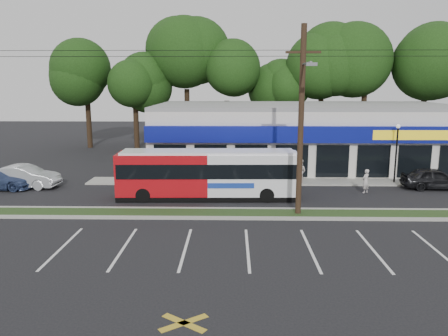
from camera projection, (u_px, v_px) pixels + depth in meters
name	position (u px, v px, depth m)	size (l,w,h in m)	color
ground	(243.00, 220.00, 22.82)	(120.00, 120.00, 0.00)	black
grass_strip	(243.00, 214.00, 23.79)	(40.00, 1.60, 0.12)	#243214
curb_south	(243.00, 218.00, 22.95)	(40.00, 0.25, 0.14)	#9E9E93
curb_north	(242.00, 209.00, 24.62)	(40.00, 0.25, 0.14)	#9E9E93
sidewalk	(309.00, 182.00, 31.54)	(32.00, 2.20, 0.10)	#9E9E93
strip_mall	(303.00, 135.00, 37.82)	(25.00, 12.55, 5.30)	beige
utility_pole	(298.00, 115.00, 22.64)	(50.00, 2.77, 10.00)	black
lamp_post	(397.00, 147.00, 30.72)	(0.30, 0.30, 4.25)	black
tree_line	(276.00, 70.00, 46.65)	(46.76, 6.76, 11.83)	black
metrobus	(208.00, 173.00, 26.97)	(11.19, 2.65, 3.00)	#AF0D14
car_dark	(435.00, 178.00, 29.47)	(1.73, 4.29, 1.46)	black
car_silver	(24.00, 177.00, 29.84)	(1.65, 4.72, 1.56)	#B4B8BD
pedestrian_a	(366.00, 181.00, 28.39)	(0.57, 0.38, 1.58)	beige
pedestrian_b	(300.00, 172.00, 30.90)	(0.88, 0.68, 1.80)	beige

